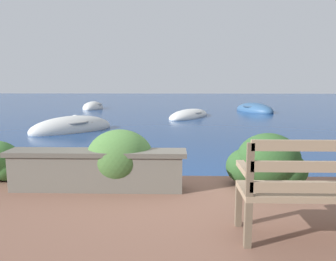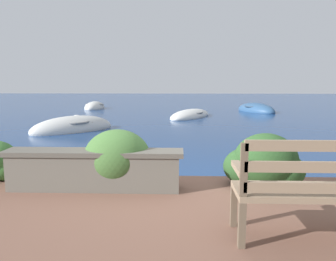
# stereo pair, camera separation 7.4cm
# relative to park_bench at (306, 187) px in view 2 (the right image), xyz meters

# --- Properties ---
(ground_plane) EXTENTS (80.00, 80.00, 0.00)m
(ground_plane) POSITION_rel_park_bench_xyz_m (-1.05, 1.95, -0.70)
(ground_plane) COLOR navy
(park_bench) EXTENTS (1.22, 0.48, 0.93)m
(park_bench) POSITION_rel_park_bench_xyz_m (0.00, 0.00, 0.00)
(park_bench) COLOR brown
(park_bench) RESTS_ON patio_terrace
(stone_wall) EXTENTS (2.31, 0.39, 0.52)m
(stone_wall) POSITION_rel_park_bench_xyz_m (-2.20, 1.31, -0.22)
(stone_wall) COLOR #666056
(stone_wall) RESTS_ON patio_terrace
(hedge_clump_left) EXTENTS (1.12, 0.81, 0.76)m
(hedge_clump_left) POSITION_rel_park_bench_xyz_m (-1.95, 1.49, -0.15)
(hedge_clump_left) COLOR #426B33
(hedge_clump_left) RESTS_ON patio_terrace
(hedge_clump_centre) EXTENTS (1.06, 0.76, 0.72)m
(hedge_clump_centre) POSITION_rel_park_bench_xyz_m (0.03, 1.51, -0.17)
(hedge_clump_centre) COLOR #284C23
(hedge_clump_centre) RESTS_ON patio_terrace
(rowboat_nearest) EXTENTS (2.83, 2.89, 0.86)m
(rowboat_nearest) POSITION_rel_park_bench_xyz_m (-4.61, 7.81, -0.63)
(rowboat_nearest) COLOR silver
(rowboat_nearest) RESTS_ON ground_plane
(rowboat_mid) EXTENTS (2.52, 3.55, 0.63)m
(rowboat_mid) POSITION_rel_park_bench_xyz_m (-0.60, 12.18, -0.65)
(rowboat_mid) COLOR silver
(rowboat_mid) RESTS_ON ground_plane
(rowboat_far) EXTENTS (2.20, 3.08, 0.84)m
(rowboat_far) POSITION_rel_park_bench_xyz_m (3.03, 14.97, -0.63)
(rowboat_far) COLOR #2D517A
(rowboat_far) RESTS_ON ground_plane
(rowboat_outer) EXTENTS (1.10, 2.27, 0.77)m
(rowboat_outer) POSITION_rel_park_bench_xyz_m (-6.15, 16.56, -0.63)
(rowboat_outer) COLOR silver
(rowboat_outer) RESTS_ON ground_plane
(mooring_buoy) EXTENTS (0.44, 0.44, 0.40)m
(mooring_buoy) POSITION_rel_park_bench_xyz_m (-5.32, 10.42, -0.63)
(mooring_buoy) COLOR white
(mooring_buoy) RESTS_ON ground_plane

